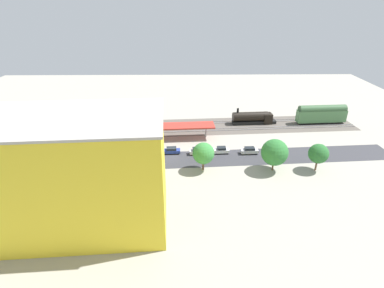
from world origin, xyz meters
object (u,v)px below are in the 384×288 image
Objects in this scene: locomotive at (254,118)px; parked_car_0 at (249,151)px; construction_building at (75,174)px; box_truck_0 at (83,172)px; street_tree_2 at (81,150)px; traffic_light at (67,138)px; parked_car_5 at (121,152)px; parked_car_4 at (145,151)px; parked_car_3 at (172,151)px; street_tree_5 at (318,154)px; street_tree_3 at (275,152)px; street_tree_0 at (66,152)px; street_tree_1 at (203,153)px; parked_car_6 at (93,152)px; platform_canopy_near at (132,127)px; parked_car_2 at (197,151)px; parked_car_7 at (69,152)px; street_tree_4 at (76,153)px; parked_car_1 at (221,150)px; passenger_coach at (322,114)px.

parked_car_0 is (5.46, 21.68, -1.10)m from locomotive.
box_truck_0 is at bearing -77.35° from construction_building.
traffic_light is at bearing -54.52° from street_tree_2.
parked_car_0 is at bearing 179.60° from parked_car_5.
parked_car_4 reaches higher than parked_car_5.
parked_car_3 is 36.67m from street_tree_5.
street_tree_3 is 1.18× the size of street_tree_5.
construction_building is 19.26m from street_tree_2.
parked_car_4 is 19.53m from street_tree_0.
parked_car_5 is at bearing -21.50° from street_tree_1.
parked_car_6 is (14.00, -0.04, -0.01)m from parked_car_4.
traffic_light is (13.92, -0.99, 3.73)m from parked_car_5.
parked_car_4 is 0.63× the size of street_tree_1.
platform_canopy_near is 10.86× the size of parked_car_6.
parked_car_0 is at bearing -147.22° from construction_building.
parked_car_2 is 28.90m from street_tree_2.
parked_car_0 is 1.05× the size of parked_car_4.
parked_car_5 is at bearing -179.40° from parked_car_7.
street_tree_4 reaches higher than locomotive.
parked_car_7 is 52.95m from street_tree_3.
parked_car_7 is (53.51, 21.59, -1.14)m from locomotive.
parked_car_0 is 1.06× the size of parked_car_6.
street_tree_5 is (-55.05, -2.61, 2.85)m from box_truck_0.
parked_car_4 is 14.00m from parked_car_6.
parked_car_2 is at bearing 4.56° from parked_car_1.
box_truck_0 reaches higher than parked_car_2.
parked_car_7 is 0.51× the size of street_tree_2.
street_tree_2 is at bearing 93.79° from parked_car_6.
street_tree_4 reaches higher than traffic_light.
construction_building is at bearing 38.36° from street_tree_1.
street_tree_1 reaches higher than parked_car_0.
street_tree_4 reaches higher than street_tree_5.
street_tree_0 is at bearing -1.34° from street_tree_3.
traffic_light is (76.00, 20.46, 1.19)m from passenger_coach.
street_tree_4 is (42.46, 8.96, 4.36)m from parked_car_0.
parked_car_1 is at bearing 178.88° from traffic_light.
parked_car_3 is at bearing -155.91° from street_tree_2.
street_tree_4 is (29.69, 0.70, 0.73)m from street_tree_1.
parked_car_4 is 17.19m from box_truck_0.
parked_car_0 is at bearing -179.63° from parked_car_2.
parked_car_0 is at bearing -168.09° from street_tree_4.
street_tree_4 reaches higher than parked_car_0.
parked_car_2 is 27.74m from parked_car_6.
traffic_light is (35.50, -9.49, 0.03)m from street_tree_1.
parked_car_7 is 63.26m from street_tree_5.
parked_car_2 is 30.04m from street_tree_5.
street_tree_2 is 1.08× the size of street_tree_3.
street_tree_0 is at bearing -38.97° from box_truck_0.
construction_building reaches higher than parked_car_1.
street_tree_2 is 1.13× the size of street_tree_4.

